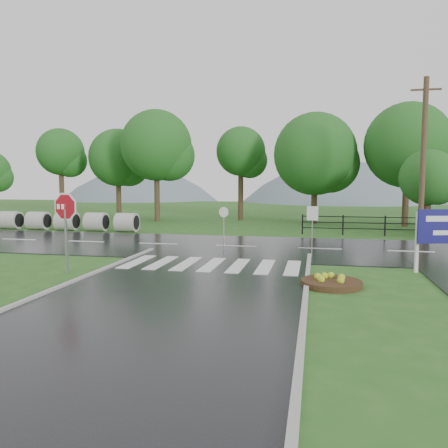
# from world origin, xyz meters

# --- Properties ---
(ground) EXTENTS (120.00, 120.00, 0.00)m
(ground) POSITION_xyz_m (0.00, 0.00, 0.00)
(ground) COLOR #285A1E
(ground) RESTS_ON ground
(main_road) EXTENTS (90.00, 8.00, 0.04)m
(main_road) POSITION_xyz_m (0.00, 10.00, 0.00)
(main_road) COLOR black
(main_road) RESTS_ON ground
(crosswalk) EXTENTS (6.50, 2.80, 0.02)m
(crosswalk) POSITION_xyz_m (0.00, 5.00, 0.06)
(crosswalk) COLOR silver
(crosswalk) RESTS_ON ground
(curb_right) EXTENTS (0.15, 24.00, 0.12)m
(curb_right) POSITION_xyz_m (3.55, -4.00, 0.00)
(curb_right) COLOR #A3A39B
(curb_right) RESTS_ON ground
(fence_west) EXTENTS (9.58, 0.08, 1.20)m
(fence_west) POSITION_xyz_m (7.75, 16.00, 0.72)
(fence_west) COLOR black
(fence_west) RESTS_ON ground
(hills) EXTENTS (102.00, 48.00, 48.00)m
(hills) POSITION_xyz_m (3.49, 65.00, -15.54)
(hills) COLOR slate
(hills) RESTS_ON ground
(treeline) EXTENTS (83.20, 5.20, 10.00)m
(treeline) POSITION_xyz_m (1.00, 24.00, 0.00)
(treeline) COLOR #1A561B
(treeline) RESTS_ON ground
(culvert_pipes) EXTENTS (11.80, 1.20, 1.20)m
(culvert_pipes) POSITION_xyz_m (-13.22, 15.00, 0.60)
(culvert_pipes) COLOR #9E9B93
(culvert_pipes) RESTS_ON ground
(stop_sign) EXTENTS (1.30, 0.28, 2.97)m
(stop_sign) POSITION_xyz_m (-4.56, 2.65, 2.05)
(stop_sign) COLOR #939399
(stop_sign) RESTS_ON ground
(flower_bed) EXTENTS (1.83, 1.83, 0.37)m
(flower_bed) POSITION_xyz_m (4.28, 2.63, 0.14)
(flower_bed) COLOR #332111
(flower_bed) RESTS_ON ground
(reg_sign_small) EXTENTS (0.46, 0.16, 2.15)m
(reg_sign_small) POSITION_xyz_m (3.64, 7.60, 1.53)
(reg_sign_small) COLOR #939399
(reg_sign_small) RESTS_ON ground
(reg_sign_round) EXTENTS (0.46, 0.13, 2.03)m
(reg_sign_round) POSITION_xyz_m (-0.31, 8.60, 1.30)
(reg_sign_round) COLOR #939399
(reg_sign_round) RESTS_ON ground
(utility_pole_east) EXTENTS (1.58, 0.30, 8.89)m
(utility_pole_east) POSITION_xyz_m (9.56, 15.50, 4.52)
(utility_pole_east) COLOR #473523
(utility_pole_east) RESTS_ON ground
(entrance_tree_left) EXTENTS (3.36, 3.36, 5.11)m
(entrance_tree_left) POSITION_xyz_m (10.33, 17.50, 3.40)
(entrance_tree_left) COLOR #3D2B1C
(entrance_tree_left) RESTS_ON ground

